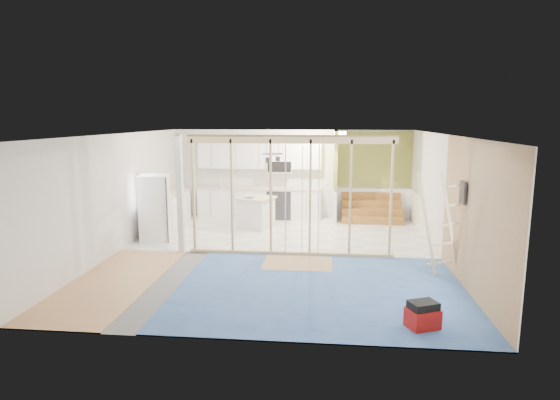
# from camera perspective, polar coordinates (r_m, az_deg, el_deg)

# --- Properties ---
(room) EXTENTS (7.01, 8.01, 2.61)m
(room) POSITION_cam_1_polar(r_m,az_deg,el_deg) (9.93, -0.46, 0.49)
(room) COLOR slate
(room) RESTS_ON ground
(floor_overlays) EXTENTS (7.00, 8.00, 0.03)m
(floor_overlays) POSITION_cam_1_polar(r_m,az_deg,el_deg) (10.27, -0.00, -6.57)
(floor_overlays) COLOR white
(floor_overlays) RESTS_ON room
(stud_frame) EXTENTS (4.66, 0.14, 2.60)m
(stud_frame) POSITION_cam_1_polar(r_m,az_deg,el_deg) (9.91, -1.70, 2.09)
(stud_frame) COLOR tan
(stud_frame) RESTS_ON room
(base_cabinets) EXTENTS (4.45, 2.24, 0.93)m
(base_cabinets) POSITION_cam_1_polar(r_m,az_deg,el_deg) (13.59, -5.67, -0.55)
(base_cabinets) COLOR white
(base_cabinets) RESTS_ON room
(upper_cabinets) EXTENTS (3.60, 0.41, 0.85)m
(upper_cabinets) POSITION_cam_1_polar(r_m,az_deg,el_deg) (13.73, -2.23, 5.30)
(upper_cabinets) COLOR white
(upper_cabinets) RESTS_ON room
(green_partition) EXTENTS (2.25, 1.51, 2.60)m
(green_partition) POSITION_cam_1_polar(r_m,az_deg,el_deg) (13.58, 9.85, 1.39)
(green_partition) COLOR olive
(green_partition) RESTS_ON room
(pot_rack) EXTENTS (0.52, 0.52, 0.72)m
(pot_rack) POSITION_cam_1_polar(r_m,az_deg,el_deg) (11.74, -0.95, 5.38)
(pot_rack) COLOR black
(pot_rack) RESTS_ON room
(sheathing_panel) EXTENTS (0.02, 4.00, 2.60)m
(sheathing_panel) POSITION_cam_1_polar(r_m,az_deg,el_deg) (8.27, 22.66, -2.20)
(sheathing_panel) COLOR tan
(sheathing_panel) RESTS_ON room
(electrical_panel) EXTENTS (0.04, 0.30, 0.40)m
(electrical_panel) POSITION_cam_1_polar(r_m,az_deg,el_deg) (8.76, 21.38, 0.85)
(electrical_panel) COLOR #333338
(electrical_panel) RESTS_ON room
(ceiling_light) EXTENTS (0.32, 0.32, 0.08)m
(ceiling_light) POSITION_cam_1_polar(r_m,az_deg,el_deg) (12.75, 7.35, 8.11)
(ceiling_light) COLOR #FFEABF
(ceiling_light) RESTS_ON room
(fridge) EXTENTS (0.83, 0.80, 1.59)m
(fridge) POSITION_cam_1_polar(r_m,az_deg,el_deg) (11.65, -14.97, -0.94)
(fridge) COLOR white
(fridge) RESTS_ON room
(island) EXTENTS (1.11, 1.11, 0.85)m
(island) POSITION_cam_1_polar(r_m,az_deg,el_deg) (12.60, -2.95, -1.56)
(island) COLOR silver
(island) RESTS_ON room
(bowl) EXTENTS (0.33, 0.33, 0.07)m
(bowl) POSITION_cam_1_polar(r_m,az_deg,el_deg) (12.40, -3.59, 0.42)
(bowl) COLOR beige
(bowl) RESTS_ON island
(soap_bottle_a) EXTENTS (0.12, 0.12, 0.27)m
(soap_bottle_a) POSITION_cam_1_polar(r_m,az_deg,el_deg) (14.00, -7.27, 2.21)
(soap_bottle_a) COLOR silver
(soap_bottle_a) RESTS_ON base_cabinets
(soap_bottle_b) EXTENTS (0.09, 0.09, 0.19)m
(soap_bottle_b) POSITION_cam_1_polar(r_m,az_deg,el_deg) (13.56, 4.18, 1.84)
(soap_bottle_b) COLOR silver
(soap_bottle_b) RESTS_ON base_cabinets
(toolbox) EXTENTS (0.51, 0.46, 0.40)m
(toolbox) POSITION_cam_1_polar(r_m,az_deg,el_deg) (7.06, 17.00, -13.35)
(toolbox) COLOR maroon
(toolbox) RESTS_ON room
(ladder) EXTENTS (1.04, 0.07, 1.93)m
(ladder) POSITION_cam_1_polar(r_m,az_deg,el_deg) (9.12, 19.11, -2.91)
(ladder) COLOR #DEC187
(ladder) RESTS_ON room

